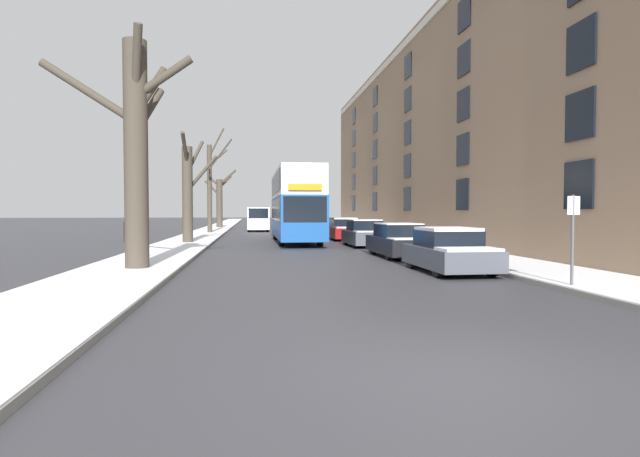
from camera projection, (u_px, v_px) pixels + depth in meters
name	position (u px, v px, depth m)	size (l,w,h in m)	color
ground_plane	(468.00, 374.00, 5.84)	(320.00, 320.00, 0.00)	#38383D
sidewalk_left	(218.00, 227.00, 57.45)	(3.12, 130.00, 0.16)	gray
sidewalk_right	(326.00, 227.00, 59.17)	(3.12, 130.00, 0.16)	gray
terrace_facade_right	(472.00, 138.00, 33.80)	(9.10, 50.10, 13.75)	#8C7056
bare_tree_left_0	(135.00, 146.00, 15.40)	(4.69, 2.63, 7.38)	#423A30
bare_tree_left_1	(189.00, 190.00, 28.62)	(1.88, 4.26, 6.23)	#423A30
bare_tree_left_2	(211.00, 185.00, 42.19)	(2.18, 2.32, 8.98)	#423A30
bare_tree_left_3	(220.00, 200.00, 56.15)	(3.63, 2.00, 6.68)	#423A30
double_decker_bus	(295.00, 202.00, 30.90)	(2.50, 11.52, 4.40)	#194C99
parked_car_0	(449.00, 252.00, 15.65)	(1.87, 3.91, 1.40)	#474C56
parked_car_1	(399.00, 241.00, 20.92)	(1.87, 4.42, 1.41)	black
parked_car_2	(365.00, 234.00, 27.24)	(1.89, 4.06, 1.47)	#474C56
parked_car_3	(344.00, 230.00, 33.52)	(1.86, 4.32, 1.49)	maroon
oncoming_van	(258.00, 218.00, 48.45)	(2.05, 5.08, 2.30)	white
pedestrian_left_sidewalk	(130.00, 238.00, 17.35)	(0.39, 0.39, 1.78)	navy
street_sign_post	(573.00, 236.00, 11.81)	(0.32, 0.07, 2.30)	#4C4F54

